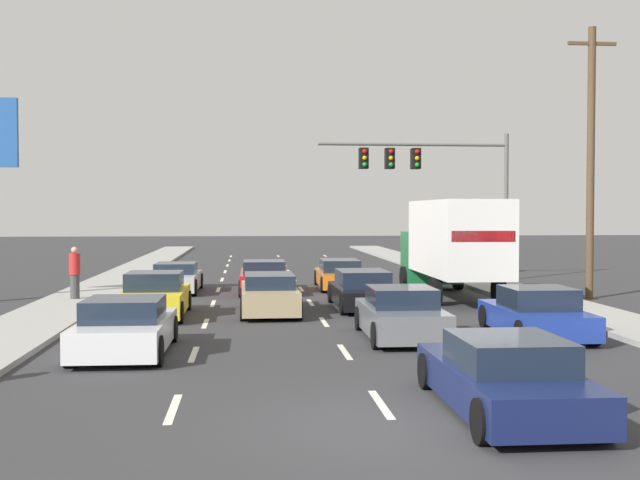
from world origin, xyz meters
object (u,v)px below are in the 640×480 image
car_navy (505,377)px  car_blue (536,315)px  utility_pole_mid (591,160)px  car_black (362,291)px  car_silver (176,278)px  car_yellow (155,297)px  pedestrian_near_corner (75,273)px  car_white (125,328)px  car_tan (269,294)px  box_truck (452,243)px  car_orange (340,275)px  car_gray (401,315)px  traffic_signal_mast (421,168)px  car_red (264,278)px

car_navy → car_blue: bearing=66.5°
utility_pole_mid → car_black: bearing=-166.2°
car_silver → car_yellow: size_ratio=0.98×
car_black → car_blue: car_blue is taller
car_black → pedestrian_near_corner: 10.17m
car_black → utility_pole_mid: utility_pole_mid is taller
car_white → car_tan: bearing=64.1°
car_navy → box_truck: (3.42, 16.57, 1.50)m
utility_pole_mid → car_silver: bearing=166.0°
car_black → box_truck: 4.80m
car_yellow → car_black: (6.59, 1.57, -0.03)m
car_blue → utility_pole_mid: utility_pole_mid is taller
car_tan → car_orange: (3.14, 7.91, -0.03)m
car_black → car_blue: (3.56, -6.40, -0.01)m
car_gray → traffic_signal_mast: traffic_signal_mast is taller
car_silver → car_red: 3.50m
car_yellow → car_navy: size_ratio=0.93×
car_tan → box_truck: size_ratio=0.56×
car_silver → pedestrian_near_corner: size_ratio=2.30×
car_silver → box_truck: size_ratio=0.49×
car_silver → box_truck: (10.31, -3.28, 1.51)m
car_tan → car_blue: bearing=-39.0°
utility_pole_mid → pedestrian_near_corner: size_ratio=5.44×
car_white → pedestrian_near_corner: 11.11m
car_silver → car_red: car_red is taller
car_silver → car_tan: bearing=-63.3°
car_yellow → car_orange: car_yellow is taller
car_orange → utility_pole_mid: 10.88m
car_white → car_red: bearing=76.0°
car_yellow → utility_pole_mid: bearing=13.6°
traffic_signal_mast → car_silver: bearing=-157.9°
car_navy → traffic_signal_mast: 24.99m
car_silver → car_navy: bearing=-70.8°
car_red → pedestrian_near_corner: 7.33m
pedestrian_near_corner → utility_pole_mid: bearing=-1.4°
car_black → box_truck: bearing=35.7°
traffic_signal_mast → utility_pole_mid: size_ratio=0.90×
traffic_signal_mast → utility_pole_mid: 9.36m
car_tan → box_truck: box_truck is taller
car_black → box_truck: (3.71, 2.67, 1.48)m
box_truck → pedestrian_near_corner: bearing=-179.6°
car_red → traffic_signal_mast: (7.34, 4.83, 4.63)m
car_tan → car_gray: 6.27m
car_gray → box_truck: bearing=68.1°
car_orange → car_blue: bearing=-75.1°
car_navy → traffic_signal_mast: size_ratio=0.52×
car_tan → utility_pole_mid: bearing=14.9°
car_blue → car_silver: bearing=129.5°
car_red → car_yellow: bearing=-116.0°
car_yellow → car_red: bearing=64.0°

